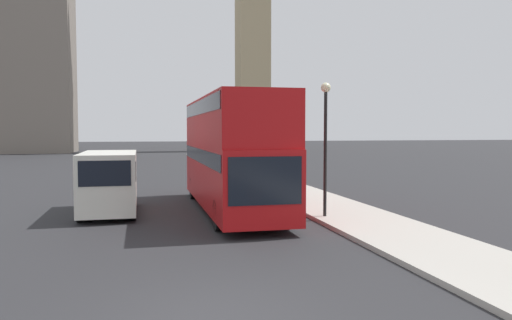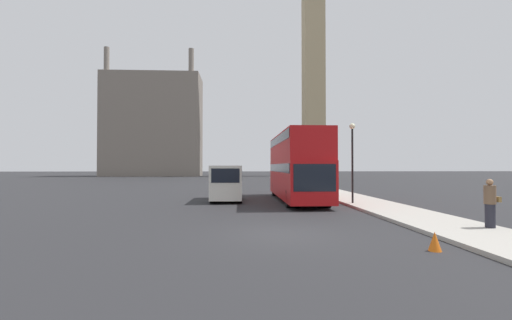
# 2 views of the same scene
# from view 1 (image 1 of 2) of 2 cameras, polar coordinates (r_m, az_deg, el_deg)

# --- Properties ---
(ground_plane) EXTENTS (300.00, 300.00, 0.00)m
(ground_plane) POSITION_cam_1_polar(r_m,az_deg,el_deg) (9.32, -5.25, -17.40)
(ground_plane) COLOR #28282B
(red_double_decker_bus) EXTENTS (2.63, 11.44, 4.61)m
(red_double_decker_bus) POSITION_cam_1_polar(r_m,az_deg,el_deg) (20.49, -2.85, 1.27)
(red_double_decker_bus) COLOR #B71114
(red_double_decker_bus) RESTS_ON ground_plane
(white_van) EXTENTS (2.11, 5.06, 2.45)m
(white_van) POSITION_cam_1_polar(r_m,az_deg,el_deg) (20.56, -16.44, -2.34)
(white_van) COLOR silver
(white_van) RESTS_ON ground_plane
(street_lamp) EXTENTS (0.36, 0.36, 4.91)m
(street_lamp) POSITION_cam_1_polar(r_m,az_deg,el_deg) (18.48, 7.95, 3.77)
(street_lamp) COLOR black
(street_lamp) RESTS_ON sidewalk_strip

